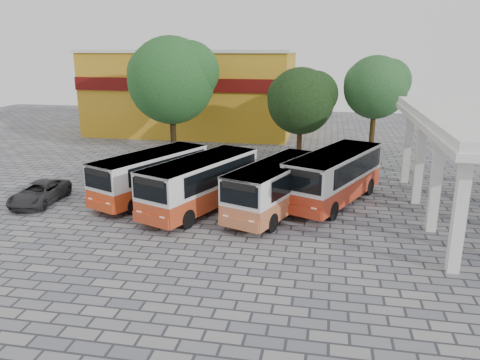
% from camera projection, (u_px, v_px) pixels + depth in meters
% --- Properties ---
extents(ground, '(90.00, 90.00, 0.00)m').
position_uv_depth(ground, '(263.00, 233.00, 22.14)').
color(ground, slate).
rests_on(ground, ground).
extents(shophouse_block, '(20.40, 10.40, 8.30)m').
position_uv_depth(shophouse_block, '(192.00, 92.00, 47.55)').
color(shophouse_block, '#B78318').
rests_on(shophouse_block, ground).
extents(bus_far_left, '(5.08, 8.00, 2.69)m').
position_uv_depth(bus_far_left, '(151.00, 173.00, 26.70)').
color(bus_far_left, red).
rests_on(bus_far_left, ground).
extents(bus_centre_left, '(5.07, 8.32, 2.80)m').
position_uv_depth(bus_centre_left, '(201.00, 181.00, 24.86)').
color(bus_centre_left, '#B03817').
rests_on(bus_centre_left, ground).
extents(bus_centre_right, '(4.79, 8.05, 2.71)m').
position_uv_depth(bus_centre_right, '(276.00, 185.00, 24.37)').
color(bus_centre_right, '#B9633B').
rests_on(bus_centre_right, ground).
extents(bus_far_right, '(5.51, 8.65, 2.91)m').
position_uv_depth(bus_far_right, '(335.00, 174.00, 26.00)').
color(bus_far_right, '#B02E15').
rests_on(bus_far_right, ground).
extents(tree_left, '(7.20, 6.86, 9.41)m').
position_uv_depth(tree_left, '(172.00, 77.00, 36.79)').
color(tree_left, black).
rests_on(tree_left, ground).
extents(tree_middle, '(5.29, 5.04, 7.11)m').
position_uv_depth(tree_middle, '(302.00, 99.00, 35.23)').
color(tree_middle, '#482E19').
rests_on(tree_middle, ground).
extents(tree_right, '(4.95, 4.72, 7.96)m').
position_uv_depth(tree_right, '(377.00, 85.00, 34.98)').
color(tree_right, '#432F12').
rests_on(tree_right, ground).
extents(parked_car, '(2.26, 4.42, 1.20)m').
position_uv_depth(parked_car, '(40.00, 193.00, 26.27)').
color(parked_car, '#262629').
rests_on(parked_car, ground).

